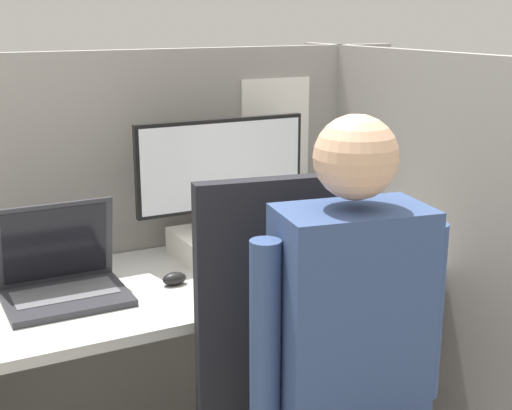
# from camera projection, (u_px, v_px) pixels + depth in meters

# --- Properties ---
(cubicle_panel_back) EXTENTS (2.07, 0.05, 1.42)m
(cubicle_panel_back) POSITION_uv_depth(u_px,v_px,m) (142.00, 255.00, 2.49)
(cubicle_panel_back) COLOR gray
(cubicle_panel_back) RESTS_ON ground
(cubicle_panel_right) EXTENTS (0.04, 1.27, 1.42)m
(cubicle_panel_right) POSITION_uv_depth(u_px,v_px,m) (399.00, 255.00, 2.50)
(cubicle_panel_right) COLOR gray
(cubicle_panel_right) RESTS_ON ground
(desk) EXTENTS (1.57, 0.64, 0.74)m
(desk) POSITION_uv_depth(u_px,v_px,m) (178.00, 332.00, 2.23)
(desk) COLOR #B7B7B2
(desk) RESTS_ON ground
(paper_box) EXTENTS (0.32, 0.24, 0.09)m
(paper_box) POSITION_uv_depth(u_px,v_px,m) (223.00, 242.00, 2.40)
(paper_box) COLOR white
(paper_box) RESTS_ON desk
(monitor) EXTENTS (0.59, 0.17, 0.37)m
(monitor) POSITION_uv_depth(u_px,v_px,m) (222.00, 170.00, 2.34)
(monitor) COLOR black
(monitor) RESTS_ON paper_box
(laptop) EXTENTS (0.34, 0.26, 0.27)m
(laptop) POSITION_uv_depth(u_px,v_px,m) (63.00, 281.00, 2.03)
(laptop) COLOR #2D2D33
(laptop) RESTS_ON desk
(mouse) EXTENTS (0.07, 0.04, 0.04)m
(mouse) POSITION_uv_depth(u_px,v_px,m) (174.00, 279.00, 2.13)
(mouse) COLOR black
(mouse) RESTS_ON desk
(stapler) EXTENTS (0.04, 0.16, 0.06)m
(stapler) POSITION_uv_depth(u_px,v_px,m) (348.00, 234.00, 2.53)
(stapler) COLOR black
(stapler) RESTS_ON desk
(carrot_toy) EXTENTS (0.04, 0.12, 0.04)m
(carrot_toy) POSITION_uv_depth(u_px,v_px,m) (248.00, 279.00, 2.12)
(carrot_toy) COLOR orange
(carrot_toy) RESTS_ON desk
(office_chair) EXTENTS (0.54, 0.60, 1.14)m
(office_chair) POSITION_uv_depth(u_px,v_px,m) (313.00, 410.00, 1.80)
(office_chair) COLOR black
(office_chair) RESTS_ON ground
(person) EXTENTS (0.47, 0.46, 1.32)m
(person) POSITION_uv_depth(u_px,v_px,m) (365.00, 363.00, 1.62)
(person) COLOR #282D4C
(person) RESTS_ON ground
(coffee_mug) EXTENTS (0.09, 0.09, 0.10)m
(coffee_mug) POSITION_uv_depth(u_px,v_px,m) (322.00, 225.00, 2.57)
(coffee_mug) COLOR teal
(coffee_mug) RESTS_ON desk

